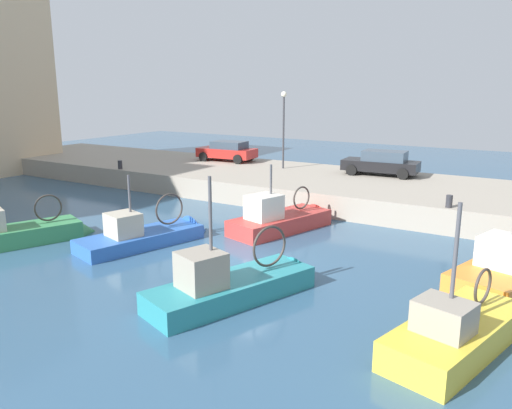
# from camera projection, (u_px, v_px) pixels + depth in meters

# --- Properties ---
(water_surface) EXTENTS (80.00, 80.00, 0.00)m
(water_surface) POSITION_uv_depth(u_px,v_px,m) (242.00, 257.00, 19.33)
(water_surface) COLOR #335675
(water_surface) RESTS_ON ground
(quay_wall) EXTENTS (9.00, 56.00, 1.20)m
(quay_wall) POSITION_uv_depth(u_px,v_px,m) (352.00, 190.00, 28.74)
(quay_wall) COLOR #9E9384
(quay_wall) RESTS_ON ground
(fishing_boat_blue) EXTENTS (6.16, 3.25, 3.78)m
(fishing_boat_blue) POSITION_uv_depth(u_px,v_px,m) (149.00, 240.00, 21.04)
(fishing_boat_blue) COLOR #2D60B7
(fishing_boat_blue) RESTS_ON ground
(fishing_boat_green) EXTENTS (6.11, 3.63, 4.86)m
(fishing_boat_green) POSITION_uv_depth(u_px,v_px,m) (22.00, 241.00, 21.00)
(fishing_boat_green) COLOR #388951
(fishing_boat_green) RESTS_ON ground
(fishing_boat_teal) EXTENTS (6.41, 3.63, 4.71)m
(fishing_boat_teal) POSITION_uv_depth(u_px,v_px,m) (239.00, 293.00, 15.66)
(fishing_boat_teal) COLOR teal
(fishing_boat_teal) RESTS_ON ground
(fishing_boat_yellow) EXTENTS (5.76, 3.00, 4.62)m
(fishing_boat_yellow) POSITION_uv_depth(u_px,v_px,m) (461.00, 341.00, 12.79)
(fishing_boat_yellow) COLOR gold
(fishing_boat_yellow) RESTS_ON ground
(fishing_boat_red) EXTENTS (6.02, 3.30, 3.90)m
(fishing_boat_red) POSITION_uv_depth(u_px,v_px,m) (285.00, 226.00, 23.09)
(fishing_boat_red) COLOR #BC3833
(fishing_boat_red) RESTS_ON ground
(parked_car_red) EXTENTS (2.27, 4.18, 1.39)m
(parked_car_red) POSITION_uv_depth(u_px,v_px,m) (227.00, 151.00, 35.53)
(parked_car_red) COLOR red
(parked_car_red) RESTS_ON quay_wall
(parked_car_black) EXTENTS (2.24, 4.50, 1.45)m
(parked_car_black) POSITION_uv_depth(u_px,v_px,m) (382.00, 163.00, 29.90)
(parked_car_black) COLOR black
(parked_car_black) RESTS_ON quay_wall
(mooring_bollard_mid) EXTENTS (0.28, 0.28, 0.55)m
(mooring_bollard_mid) POSITION_uv_depth(u_px,v_px,m) (449.00, 201.00, 22.05)
(mooring_bollard_mid) COLOR #2D2D33
(mooring_bollard_mid) RESTS_ON quay_wall
(mooring_bollard_north) EXTENTS (0.28, 0.28, 0.55)m
(mooring_bollard_north) POSITION_uv_depth(u_px,v_px,m) (120.00, 165.00, 32.20)
(mooring_bollard_north) COLOR #2D2D33
(mooring_bollard_north) RESTS_ON quay_wall
(quay_streetlamp) EXTENTS (0.36, 0.36, 4.83)m
(quay_streetlamp) POSITION_uv_depth(u_px,v_px,m) (284.00, 117.00, 31.78)
(quay_streetlamp) COLOR #38383D
(quay_streetlamp) RESTS_ON quay_wall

